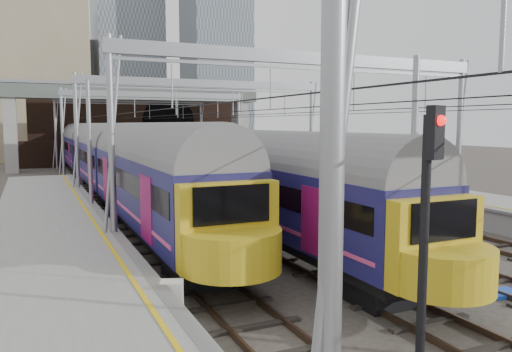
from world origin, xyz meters
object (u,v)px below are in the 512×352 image
train_main (150,155)px  train_second (90,151)px  signal_near_left (427,215)px  relay_cabinet (172,303)px

train_main → train_second: 7.25m
train_main → signal_near_left: signal_near_left is taller
train_main → relay_cabinet: size_ratio=56.24×
relay_cabinet → train_main: bearing=98.1°
train_main → train_second: train_second is taller
train_main → relay_cabinet: 28.94m
train_second → train_main: bearing=-56.5°
signal_near_left → train_second: bearing=73.5°
train_second → relay_cabinet: (-1.80, -34.34, -2.01)m
signal_near_left → relay_cabinet: signal_near_left is taller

